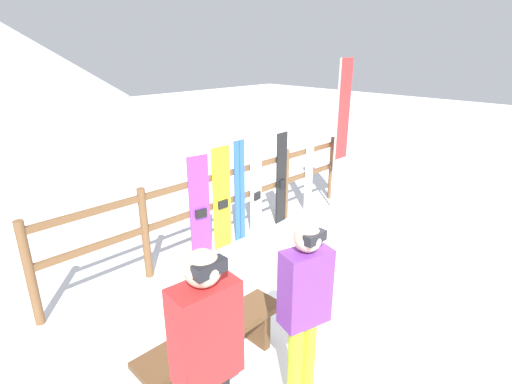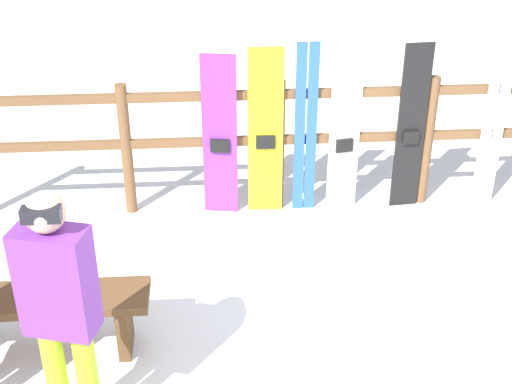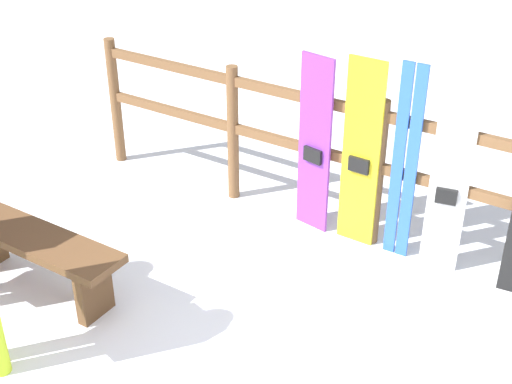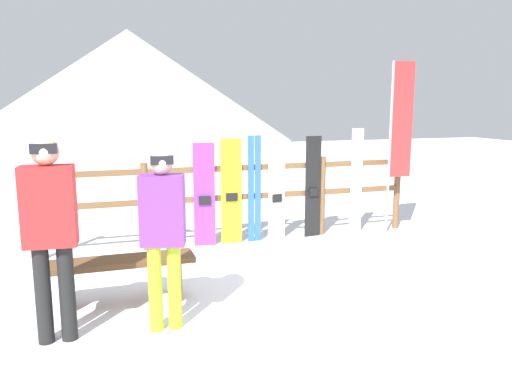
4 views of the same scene
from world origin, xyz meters
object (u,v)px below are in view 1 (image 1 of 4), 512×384
at_px(person_red, 207,352).
at_px(snowboard_white, 256,191).
at_px(ski_pair_blue, 240,192).
at_px(ski_pair_white, 309,167).
at_px(snowboard_black_stripe, 281,179).
at_px(snowboard_yellow, 222,199).
at_px(snowboard_purple, 200,208).
at_px(person_purple, 304,303).
at_px(rental_flag, 341,120).
at_px(bench, 214,341).

distance_m(person_red, snowboard_white, 3.87).
height_order(ski_pair_blue, ski_pair_white, ski_pair_white).
height_order(snowboard_black_stripe, ski_pair_white, ski_pair_white).
bearing_deg(ski_pair_white, snowboard_black_stripe, -179.74).
distance_m(snowboard_yellow, ski_pair_blue, 0.35).
distance_m(snowboard_purple, ski_pair_white, 2.43).
xyz_separation_m(person_red, snowboard_black_stripe, (3.52, 2.51, -0.26)).
distance_m(person_red, person_purple, 0.93).
relative_size(person_purple, snowboard_purple, 1.10).
height_order(snowboard_black_stripe, rental_flag, rental_flag).
relative_size(snowboard_yellow, snowboard_white, 1.09).
bearing_deg(bench, snowboard_black_stripe, 31.83).
height_order(snowboard_white, snowboard_black_stripe, snowboard_black_stripe).
relative_size(bench, snowboard_yellow, 0.96).
bearing_deg(rental_flag, ski_pair_blue, 174.45).
xyz_separation_m(snowboard_white, snowboard_black_stripe, (0.59, 0.00, 0.07)).
bearing_deg(snowboard_yellow, snowboard_black_stripe, 0.00).
relative_size(snowboard_purple, rental_flag, 0.56).
height_order(snowboard_yellow, snowboard_black_stripe, snowboard_black_stripe).
distance_m(person_purple, snowboard_white, 3.26).
distance_m(person_red, ski_pair_blue, 3.61).
height_order(ski_pair_blue, rental_flag, rental_flag).
relative_size(snowboard_black_stripe, ski_pair_white, 0.94).
height_order(person_purple, snowboard_white, person_purple).
height_order(snowboard_yellow, ski_pair_white, ski_pair_white).
distance_m(snowboard_black_stripe, rental_flag, 1.57).
height_order(person_purple, ski_pair_white, ski_pair_white).
relative_size(snowboard_purple, ski_pair_blue, 0.95).
bearing_deg(bench, rental_flag, 20.78).
bearing_deg(snowboard_white, person_purple, -128.17).
bearing_deg(snowboard_yellow, ski_pair_blue, 0.55).
bearing_deg(person_purple, ski_pair_white, 37.44).
height_order(ski_pair_blue, snowboard_white, ski_pair_blue).
relative_size(bench, ski_pair_white, 0.89).
bearing_deg(snowboard_white, ski_pair_blue, 179.42).
bearing_deg(person_red, bench, 49.58).
bearing_deg(snowboard_yellow, ski_pair_white, 0.10).
xyz_separation_m(person_red, snowboard_white, (2.93, 2.51, -0.33)).
height_order(snowboard_purple, rental_flag, rental_flag).
height_order(snowboard_white, ski_pair_white, ski_pair_white).
bearing_deg(rental_flag, ski_pair_white, 158.82).
bearing_deg(snowboard_black_stripe, ski_pair_white, 0.26).
xyz_separation_m(ski_pair_blue, ski_pair_white, (1.68, 0.00, 0.04)).
xyz_separation_m(bench, snowboard_black_stripe, (2.94, 1.83, 0.41)).
bearing_deg(rental_flag, bench, -159.22).
relative_size(snowboard_purple, snowboard_white, 1.05).
bearing_deg(snowboard_black_stripe, snowboard_purple, -180.00).
bearing_deg(bench, snowboard_purple, 55.53).
bearing_deg(snowboard_black_stripe, person_red, -144.55).
distance_m(person_purple, snowboard_purple, 2.72).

